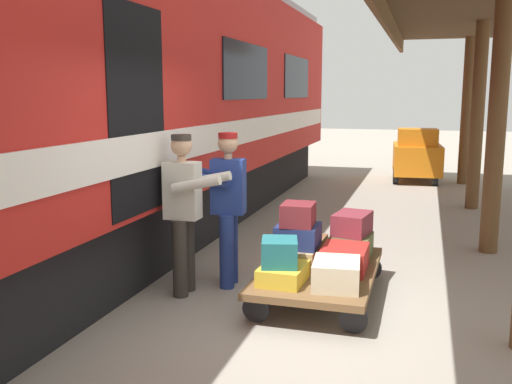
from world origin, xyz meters
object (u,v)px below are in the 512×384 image
at_px(baggage_tug, 417,156).
at_px(porter_by_door, 185,209).
at_px(suitcase_navy_fabric, 298,236).
at_px(suitcase_olive_duffel, 351,245).
at_px(suitcase_burgundy_valise, 352,223).
at_px(train_car, 6,99).
at_px(luggage_cart, 319,272).
at_px(suitcase_yellow_case, 283,274).
at_px(suitcase_maroon_trunk, 298,214).
at_px(suitcase_brown_leather, 306,245).
at_px(porter_in_overalls, 227,204).
at_px(suitcase_red_plastic, 344,259).
at_px(suitcase_cream_canvas, 336,274).
at_px(suitcase_teal_softside, 280,252).
at_px(suitcase_tan_vintage, 296,256).

bearing_deg(baggage_tug, porter_by_door, 76.13).
bearing_deg(suitcase_navy_fabric, porter_by_door, 13.26).
xyz_separation_m(suitcase_olive_duffel, suitcase_burgundy_valise, (-0.00, -0.03, 0.24)).
xyz_separation_m(suitcase_navy_fabric, porter_by_door, (1.16, 0.27, 0.27)).
relative_size(train_car, luggage_cart, 10.14).
xyz_separation_m(train_car, suitcase_olive_duffel, (-3.42, -1.24, -1.61)).
bearing_deg(suitcase_yellow_case, suitcase_olive_duffel, -115.23).
bearing_deg(suitcase_maroon_trunk, suitcase_navy_fabric, -80.01).
relative_size(suitcase_maroon_trunk, baggage_tug, 0.21).
bearing_deg(suitcase_brown_leather, porter_by_door, 35.14).
xyz_separation_m(train_car, porter_in_overalls, (-2.10, -0.83, -1.14)).
distance_m(suitcase_brown_leather, porter_in_overalls, 1.04).
xyz_separation_m(suitcase_red_plastic, porter_in_overalls, (1.32, -0.13, 0.47)).
bearing_deg(suitcase_red_plastic, suitcase_brown_leather, -46.70).
height_order(suitcase_yellow_case, suitcase_cream_canvas, suitcase_cream_canvas).
bearing_deg(porter_by_door, baggage_tug, -103.87).
bearing_deg(train_car, porter_in_overalls, -158.47).
bearing_deg(suitcase_maroon_trunk, suitcase_yellow_case, 86.98).
bearing_deg(suitcase_olive_duffel, suitcase_teal_softside, 63.30).
distance_m(suitcase_olive_duffel, suitcase_yellow_case, 1.20).
xyz_separation_m(suitcase_tan_vintage, suitcase_navy_fabric, (-0.02, -0.01, 0.22)).
bearing_deg(suitcase_olive_duffel, suitcase_burgundy_valise, -92.44).
distance_m(suitcase_olive_duffel, suitcase_navy_fabric, 0.75).
height_order(suitcase_burgundy_valise, porter_in_overalls, porter_in_overalls).
height_order(porter_by_door, baggage_tug, porter_by_door).
height_order(suitcase_tan_vintage, porter_by_door, porter_by_door).
bearing_deg(luggage_cart, suitcase_burgundy_valise, -114.09).
bearing_deg(suitcase_yellow_case, porter_by_door, -13.91).
height_order(train_car, suitcase_red_plastic, train_car).
height_order(suitcase_red_plastic, suitcase_burgundy_valise, suitcase_burgundy_valise).
distance_m(luggage_cart, baggage_tug, 8.70).
bearing_deg(suitcase_red_plastic, suitcase_olive_duffel, -90.00).
relative_size(suitcase_red_plastic, porter_by_door, 0.34).
height_order(suitcase_tan_vintage, suitcase_teal_softside, suitcase_teal_softside).
bearing_deg(porter_by_door, suitcase_teal_softside, 165.40).
distance_m(suitcase_olive_duffel, porter_by_door, 1.89).
height_order(suitcase_yellow_case, suitcase_burgundy_valise, suitcase_burgundy_valise).
bearing_deg(suitcase_olive_duffel, porter_in_overalls, 17.27).
height_order(luggage_cart, suitcase_yellow_case, suitcase_yellow_case).
bearing_deg(suitcase_yellow_case, suitcase_maroon_trunk, -93.02).
bearing_deg(suitcase_teal_softside, porter_in_overalls, -41.30).
xyz_separation_m(suitcase_yellow_case, porter_in_overalls, (0.81, -0.67, 0.51)).
bearing_deg(suitcase_burgundy_valise, luggage_cart, 65.91).
distance_m(suitcase_olive_duffel, baggage_tug, 8.13).
distance_m(suitcase_burgundy_valise, porter_by_door, 1.86).
height_order(suitcase_burgundy_valise, porter_by_door, porter_by_door).
relative_size(suitcase_brown_leather, suitcase_navy_fabric, 1.09).
xyz_separation_m(luggage_cart, suitcase_red_plastic, (-0.26, -0.00, 0.17)).
bearing_deg(suitcase_brown_leather, suitcase_cream_canvas, 115.23).
bearing_deg(suitcase_olive_duffel, train_car, 19.92).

